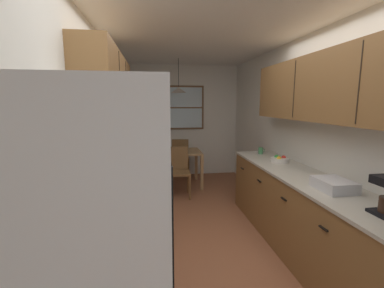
{
  "coord_description": "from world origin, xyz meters",
  "views": [
    {
      "loc": [
        -0.64,
        -2.38,
        1.7
      ],
      "look_at": [
        -0.1,
        1.27,
        1.11
      ],
      "focal_mm": 24.18,
      "sensor_mm": 36.0,
      "label": 1
    }
  ],
  "objects": [
    {
      "name": "microwave_over_range",
      "position": [
        -1.11,
        -0.46,
        1.68
      ],
      "size": [
        0.39,
        0.6,
        0.33
      ],
      "color": "white"
    },
    {
      "name": "mug_by_coffeemaker",
      "position": [
        1.02,
        1.43,
        0.95
      ],
      "size": [
        0.11,
        0.07,
        0.1
      ],
      "color": "#3F7F4C",
      "rests_on": "counter_right"
    },
    {
      "name": "trash_bin",
      "position": [
        -0.7,
        1.98,
        0.28
      ],
      "size": [
        0.36,
        0.36,
        0.57
      ],
      "primitive_type": "cylinder",
      "color": "#3F3F42",
      "rests_on": "ground"
    },
    {
      "name": "upper_cabinets_right",
      "position": [
        1.14,
        -0.01,
        1.85
      ],
      "size": [
        0.33,
        2.94,
        0.71
      ],
      "color": "brown"
    },
    {
      "name": "wall_right",
      "position": [
        1.35,
        1.0,
        1.27
      ],
      "size": [
        0.1,
        9.0,
        2.55
      ],
      "primitive_type": "cube",
      "color": "white",
      "rests_on": "ground"
    },
    {
      "name": "dining_chair_far",
      "position": [
        -0.07,
        3.37,
        0.5
      ],
      "size": [
        0.43,
        0.43,
        0.9
      ],
      "color": "brown",
      "rests_on": "ground"
    },
    {
      "name": "wall_left",
      "position": [
        -1.35,
        1.0,
        1.27
      ],
      "size": [
        0.1,
        9.0,
        2.55
      ],
      "primitive_type": "cube",
      "color": "white",
      "rests_on": "ground"
    },
    {
      "name": "pendant_light",
      "position": [
        -0.15,
        2.78,
        1.95
      ],
      "size": [
        0.3,
        0.3,
        0.65
      ],
      "color": "black"
    },
    {
      "name": "dining_table",
      "position": [
        -0.15,
        2.78,
        0.6
      ],
      "size": [
        0.87,
        0.75,
        0.72
      ],
      "color": "#A87F51",
      "rests_on": "ground"
    },
    {
      "name": "upper_cabinets_left",
      "position": [
        -1.14,
        0.74,
        1.89
      ],
      "size": [
        0.33,
        1.95,
        0.7
      ],
      "color": "brown"
    },
    {
      "name": "counter_right",
      "position": [
        1.0,
        0.04,
        0.45
      ],
      "size": [
        0.64,
        3.26,
        0.9
      ],
      "color": "brown",
      "rests_on": "ground"
    },
    {
      "name": "dish_towel",
      "position": [
        -0.64,
        -0.31,
        0.5
      ],
      "size": [
        0.02,
        0.16,
        0.24
      ],
      "primitive_type": "cube",
      "color": "silver"
    },
    {
      "name": "dining_chair_near",
      "position": [
        -0.21,
        2.2,
        0.5
      ],
      "size": [
        0.42,
        0.42,
        0.9
      ],
      "color": "brown",
      "rests_on": "ground"
    },
    {
      "name": "refrigerator",
      "position": [
        -0.95,
        -1.2,
        0.89
      ],
      "size": [
        0.74,
        0.8,
        1.79
      ],
      "color": "white",
      "rests_on": "ground"
    },
    {
      "name": "dish_rack",
      "position": [
        0.99,
        -0.3,
        0.95
      ],
      "size": [
        0.28,
        0.34,
        0.1
      ],
      "primitive_type": "cube",
      "color": "silver",
      "rests_on": "counter_right"
    },
    {
      "name": "back_window",
      "position": [
        0.09,
        3.58,
        1.59
      ],
      "size": [
        0.84,
        0.05,
        1.0
      ],
      "color": "brown"
    },
    {
      "name": "fruit_bowl",
      "position": [
        1.04,
        0.84,
        0.94
      ],
      "size": [
        0.24,
        0.24,
        0.09
      ],
      "color": "silver",
      "rests_on": "counter_right"
    },
    {
      "name": "counter_left",
      "position": [
        -1.0,
        0.79,
        0.45
      ],
      "size": [
        0.64,
        1.87,
        0.9
      ],
      "color": "brown",
      "rests_on": "ground"
    },
    {
      "name": "ceiling_slab",
      "position": [
        0.0,
        1.0,
        2.59
      ],
      "size": [
        4.4,
        9.0,
        0.08
      ],
      "primitive_type": "cube",
      "color": "white"
    },
    {
      "name": "ground_plane",
      "position": [
        0.0,
        1.0,
        0.0
      ],
      "size": [
        12.0,
        12.0,
        0.0
      ],
      "primitive_type": "plane",
      "color": "#995B3D"
    },
    {
      "name": "stove_range",
      "position": [
        -0.99,
        -0.46,
        0.47
      ],
      "size": [
        0.66,
        0.63,
        1.1
      ],
      "color": "white",
      "rests_on": "ground"
    },
    {
      "name": "storage_canister",
      "position": [
        -1.0,
        0.19,
        0.98
      ],
      "size": [
        0.1,
        0.1,
        0.17
      ],
      "color": "#D84C19",
      "rests_on": "counter_left"
    },
    {
      "name": "wall_back",
      "position": [
        0.0,
        3.65,
        1.27
      ],
      "size": [
        4.4,
        0.1,
        2.55
      ],
      "primitive_type": "cube",
      "color": "white",
      "rests_on": "ground"
    }
  ]
}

